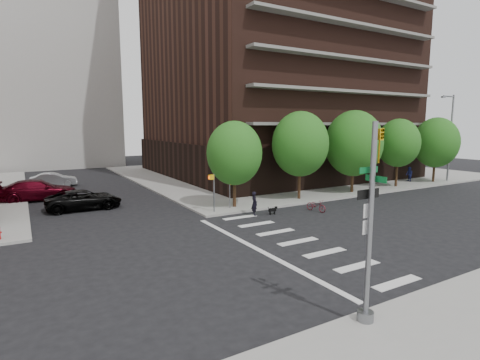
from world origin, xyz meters
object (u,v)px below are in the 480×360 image
object	(u,v)px
traffic_signal	(370,239)
pedestrian_far	(409,174)
parked_car_maroon	(38,190)
parked_car_black	(84,200)
parked_car_silver	(54,180)
dog_walker	(254,204)
scooter	(316,205)

from	to	relation	value
traffic_signal	pedestrian_far	xyz separation A→B (m)	(26.39, 17.36, -1.78)
traffic_signal	parked_car_maroon	size ratio (longest dim) A/B	1.03
parked_car_black	traffic_signal	bearing A→B (deg)	-166.01
parked_car_black	pedestrian_far	size ratio (longest dim) A/B	3.35
parked_car_silver	parked_car_black	bearing A→B (deg)	-170.07
parked_car_maroon	dog_walker	size ratio (longest dim) A/B	3.56
dog_walker	pedestrian_far	xyz separation A→B (m)	(21.80, 3.87, 0.10)
scooter	parked_car_silver	bearing A→B (deg)	115.92
scooter	pedestrian_far	bearing A→B (deg)	6.94
dog_walker	pedestrian_far	world-z (taller)	pedestrian_far
parked_car_black	scooter	world-z (taller)	parked_car_black
scooter	traffic_signal	bearing A→B (deg)	-135.50
dog_walker	pedestrian_far	bearing A→B (deg)	-70.45
parked_car_black	parked_car_silver	world-z (taller)	parked_car_black
parked_car_black	parked_car_silver	xyz separation A→B (m)	(-1.06, 12.37, -0.02)
parked_car_silver	scooter	world-z (taller)	parked_car_silver
traffic_signal	pedestrian_far	distance (m)	31.64
dog_walker	parked_car_silver	bearing A→B (deg)	37.46
traffic_signal	parked_car_silver	bearing A→B (deg)	100.28
dog_walker	traffic_signal	bearing A→B (deg)	170.71
traffic_signal	parked_car_maroon	xyz separation A→B (m)	(-7.73, 26.58, -1.85)
parked_car_silver	scooter	xyz separation A→B (m)	(15.08, -21.33, -0.26)
parked_car_black	scooter	xyz separation A→B (m)	(14.01, -8.96, -0.28)
pedestrian_far	traffic_signal	bearing A→B (deg)	-34.65
parked_car_maroon	scooter	size ratio (longest dim) A/B	3.53
pedestrian_far	parked_car_black	bearing A→B (deg)	-75.02
pedestrian_far	parked_car_silver	bearing A→B (deg)	-94.56
parked_car_maroon	scooter	xyz separation A→B (m)	(16.71, -14.30, -0.41)
scooter	parked_car_black	bearing A→B (deg)	138.08
parked_car_maroon	parked_car_silver	size ratio (longest dim) A/B	1.38
traffic_signal	dog_walker	xyz separation A→B (m)	(4.59, 13.49, -1.88)
parked_car_black	parked_car_maroon	bearing A→B (deg)	27.48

